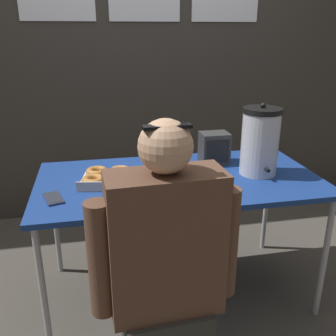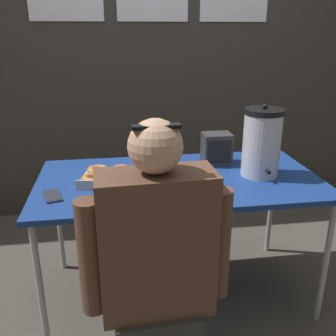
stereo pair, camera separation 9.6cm
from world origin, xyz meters
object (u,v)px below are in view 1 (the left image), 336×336
cell_phone (53,198)px  person_seated (166,283)px  coffee_urn (260,141)px  space_heater (214,148)px  donut_box (139,177)px

cell_phone → person_seated: 0.70m
coffee_urn → person_seated: bearing=-135.5°
coffee_urn → space_heater: bearing=130.2°
space_heater → person_seated: person_seated is taller
donut_box → coffee_urn: size_ratio=1.72×
donut_box → cell_phone: size_ratio=4.16×
person_seated → donut_box: bearing=-91.2°
space_heater → person_seated: bearing=-118.4°
coffee_urn → cell_phone: bearing=-173.1°
coffee_urn → space_heater: (-0.19, 0.22, -0.09)m
donut_box → coffee_urn: 0.69m
person_seated → cell_phone: bearing=-51.5°
donut_box → coffee_urn: bearing=10.0°
donut_box → space_heater: 0.54m
donut_box → space_heater: space_heater is taller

